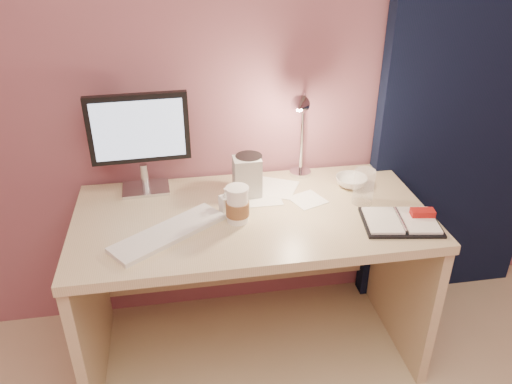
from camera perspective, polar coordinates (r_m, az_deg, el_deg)
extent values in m
plane|color=#8B515D|center=(2.12, -2.17, 14.99)|extent=(3.50, 0.00, 3.50)
cube|color=black|center=(2.47, 23.54, 11.04)|extent=(0.85, 0.08, 2.20)
cube|color=#CCB990|center=(1.99, -0.46, -2.87)|extent=(1.40, 0.70, 0.04)
cube|color=#CCB990|center=(2.23, -18.40, -12.30)|extent=(0.04, 0.66, 0.69)
cube|color=#CCB990|center=(2.38, 16.13, -8.83)|extent=(0.04, 0.66, 0.69)
cube|color=#CCB990|center=(2.43, -1.68, -5.08)|extent=(1.32, 0.03, 0.55)
cube|color=silver|center=(2.19, -12.46, 0.38)|extent=(0.20, 0.15, 0.01)
cylinder|color=silver|center=(2.17, -12.62, 1.79)|extent=(0.03, 0.03, 0.11)
cube|color=black|center=(2.08, -13.26, 7.18)|extent=(0.40, 0.05, 0.29)
cube|color=#A3BADD|center=(2.05, -13.32, 6.90)|extent=(0.36, 0.02, 0.24)
cube|color=silver|center=(1.87, -9.93, -4.61)|extent=(0.44, 0.37, 0.02)
cube|color=black|center=(1.99, 16.17, -3.35)|extent=(0.32, 0.26, 0.01)
cube|color=white|center=(1.96, 14.27, -3.14)|extent=(0.15, 0.20, 0.01)
cube|color=white|center=(2.00, 18.12, -3.07)|extent=(0.15, 0.20, 0.01)
cube|color=#A60E1B|center=(2.02, 18.51, -2.25)|extent=(0.10, 0.06, 0.02)
cube|color=white|center=(2.08, 5.91, -0.89)|extent=(0.17, 0.17, 0.00)
cube|color=white|center=(2.08, 0.77, -0.64)|extent=(0.15, 0.15, 0.00)
cube|color=white|center=(2.16, 2.26, 0.48)|extent=(0.23, 0.23, 0.00)
cylinder|color=white|center=(1.90, -2.13, -1.60)|extent=(0.08, 0.08, 0.13)
cylinder|color=brown|center=(1.90, -2.12, -1.86)|extent=(0.09, 0.09, 0.06)
cylinder|color=white|center=(1.86, -2.17, 0.34)|extent=(0.09, 0.09, 0.01)
cylinder|color=white|center=(2.06, 12.21, 0.59)|extent=(0.08, 0.08, 0.15)
imported|color=white|center=(2.21, 10.85, 1.19)|extent=(0.17, 0.17, 0.04)
imported|color=white|center=(1.97, -3.47, -0.93)|extent=(0.06, 0.06, 0.10)
cylinder|color=black|center=(2.09, -0.82, 1.83)|extent=(0.11, 0.11, 0.15)
cube|color=beige|center=(2.07, -1.02, 1.76)|extent=(0.11, 0.09, 0.17)
cylinder|color=silver|center=(2.29, 5.06, 2.24)|extent=(0.10, 0.10, 0.02)
cylinder|color=silver|center=(2.21, 5.28, 6.71)|extent=(0.02, 0.02, 0.37)
cone|color=silver|center=(2.01, 8.31, 9.79)|extent=(0.09, 0.09, 0.08)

